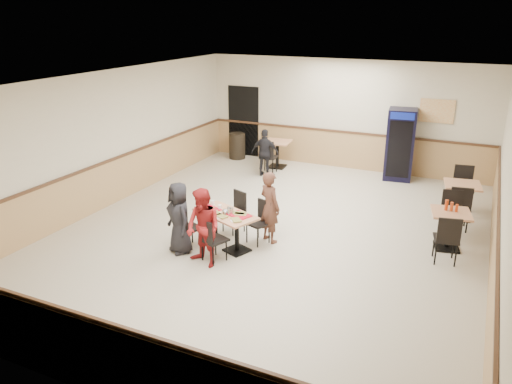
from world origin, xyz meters
The scene contains 20 objects.
ground centered at (0.00, 0.00, 0.00)m, with size 10.00×10.00×0.00m, color beige.
room_shell centered at (1.78, 2.55, 0.58)m, with size 10.00×10.00×10.00m.
main_table centered at (-0.56, -0.90, 0.44)m, with size 1.39×1.04×0.67m.
main_chairs centered at (-0.60, -0.89, 0.42)m, with size 1.56×1.76×0.84m.
diner_woman_left centered at (-1.21, -1.46, 0.67)m, with size 0.65×0.42×1.34m, color black.
diner_woman_right centered at (-0.55, -1.72, 0.69)m, with size 0.68×0.53×1.39m, color maroon.
diner_man_opposite centered at (0.09, -0.35, 0.70)m, with size 0.51×0.33×1.39m, color #553124.
lone_diner centered at (-1.65, 3.34, 0.64)m, with size 0.75×0.31×1.27m, color black.
tabletop_clutter centered at (-0.60, -0.92, 0.69)m, with size 1.14×0.67×0.12m.
side_table_near centered at (3.23, 0.75, 0.49)m, with size 0.81×0.81×0.73m.
side_table_near_chair_south centered at (3.23, 0.16, 0.46)m, with size 0.43×0.43×0.93m, color black, non-canonical shape.
side_table_near_chair_north centered at (3.23, 1.33, 0.46)m, with size 0.43×0.43×0.93m, color black, non-canonical shape.
side_table_far centered at (3.31, 2.40, 0.51)m, with size 0.82×0.82×0.77m.
side_table_far_chair_south centered at (3.31, 1.78, 0.49)m, with size 0.45×0.45×0.98m, color black, non-canonical shape.
side_table_far_chair_north centered at (3.31, 3.02, 0.49)m, with size 0.45×0.45×0.98m, color black, non-canonical shape.
condiment_caddy centered at (3.20, 0.80, 0.82)m, with size 0.23×0.06×0.20m.
back_table centered at (-1.65, 4.20, 0.51)m, with size 0.77×0.77×0.76m.
back_table_chair_lone centered at (-1.65, 3.59, 0.48)m, with size 0.45×0.45×0.96m, color black, non-canonical shape.
pepsi_cooler centered at (1.63, 4.59, 0.93)m, with size 0.78×0.79×1.86m.
trash_bin centered at (-3.11, 4.55, 0.38)m, with size 0.49×0.49×0.77m, color black.
Camera 1 is at (3.55, -8.40, 4.16)m, focal length 35.00 mm.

